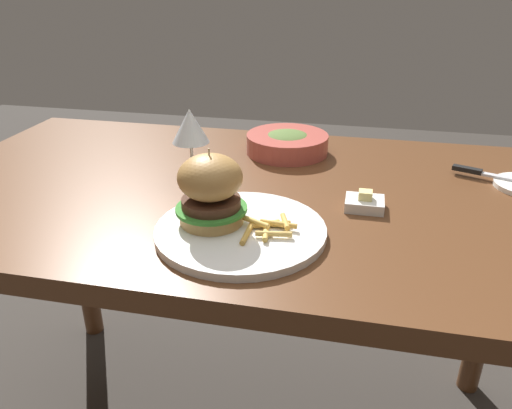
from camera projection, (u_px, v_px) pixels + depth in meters
name	position (u px, v px, depth m)	size (l,w,h in m)	color
dining_table	(241.00, 226.00, 1.06)	(1.35, 0.77, 0.74)	#56331C
main_plate	(241.00, 231.00, 0.84)	(0.29, 0.29, 0.01)	white
burger_sandwich	(211.00, 189.00, 0.83)	(0.12, 0.12, 0.13)	tan
fries_pile	(267.00, 227.00, 0.82)	(0.11, 0.10, 0.02)	gold
wine_glass	(191.00, 128.00, 1.00)	(0.07, 0.07, 0.16)	silver
table_knife	(499.00, 176.00, 1.04)	(0.22, 0.10, 0.01)	silver
butter_dish	(365.00, 203.00, 0.93)	(0.07, 0.06, 0.04)	white
soup_bowl	(287.00, 143.00, 1.20)	(0.20, 0.20, 0.05)	#B24C42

